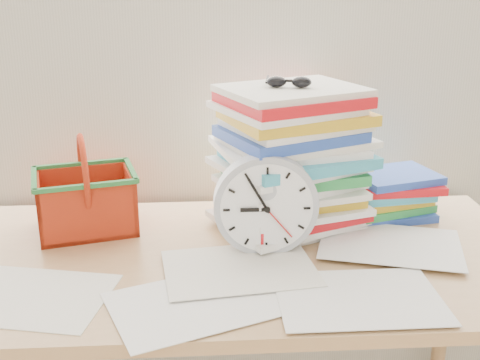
{
  "coord_description": "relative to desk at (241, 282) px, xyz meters",
  "views": [
    {
      "loc": [
        -0.08,
        0.32,
        1.38
      ],
      "look_at": [
        -0.0,
        1.6,
        0.94
      ],
      "focal_mm": 45.0,
      "sensor_mm": 36.0,
      "label": 1
    }
  ],
  "objects": [
    {
      "name": "desk",
      "position": [
        0.0,
        0.0,
        0.0
      ],
      "size": [
        1.4,
        0.7,
        0.75
      ],
      "color": "tan",
      "rests_on": "ground"
    },
    {
      "name": "sunglasses",
      "position": [
        0.13,
        0.16,
        0.45
      ],
      "size": [
        0.14,
        0.12,
        0.03
      ],
      "primitive_type": null,
      "rotation": [
        0.0,
        0.0,
        -0.15
      ],
      "color": "black",
      "rests_on": "paper_stack"
    },
    {
      "name": "scattered_papers",
      "position": [
        0.0,
        0.0,
        0.08
      ],
      "size": [
        1.26,
        0.42,
        0.02
      ],
      "primitive_type": null,
      "color": "white",
      "rests_on": "desk"
    },
    {
      "name": "clock",
      "position": [
        0.06,
        0.01,
        0.2
      ],
      "size": [
        0.24,
        0.05,
        0.24
      ],
      "primitive_type": "cylinder",
      "rotation": [
        1.57,
        0.0,
        0.0
      ],
      "color": "#A9ADB6",
      "rests_on": "desk"
    },
    {
      "name": "curtain",
      "position": [
        0.0,
        0.38,
        0.62
      ],
      "size": [
        2.4,
        0.01,
        2.5
      ],
      "primitive_type": "cube",
      "color": "beige",
      "rests_on": "room_shell"
    },
    {
      "name": "basket",
      "position": [
        -0.39,
        0.17,
        0.2
      ],
      "size": [
        0.29,
        0.25,
        0.25
      ],
      "primitive_type": null,
      "rotation": [
        0.0,
        0.0,
        0.25
      ],
      "color": "red",
      "rests_on": "desk"
    },
    {
      "name": "paper_stack",
      "position": [
        0.14,
        0.16,
        0.26
      ],
      "size": [
        0.44,
        0.41,
        0.37
      ],
      "primitive_type": null,
      "rotation": [
        0.0,
        0.0,
        0.37
      ],
      "color": "white",
      "rests_on": "desk"
    },
    {
      "name": "book_stack",
      "position": [
        0.42,
        0.21,
        0.14
      ],
      "size": [
        0.27,
        0.23,
        0.12
      ],
      "primitive_type": null,
      "rotation": [
        0.0,
        0.0,
        0.18
      ],
      "color": "white",
      "rests_on": "desk"
    }
  ]
}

